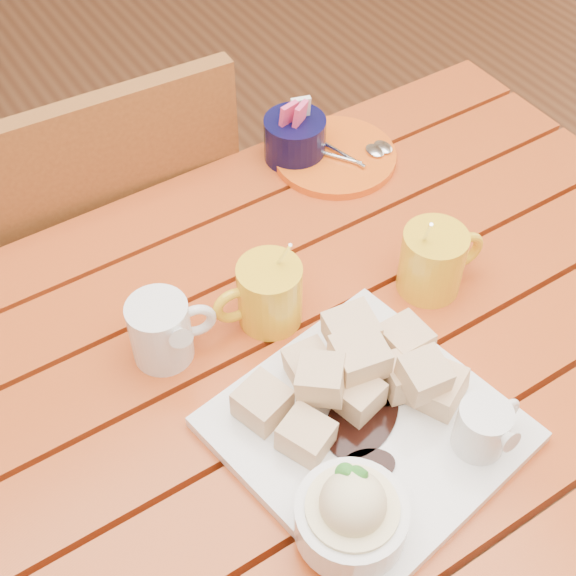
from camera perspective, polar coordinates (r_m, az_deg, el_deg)
table at (r=1.06m, az=1.42°, el=-8.97°), size 1.20×0.79×0.75m
dessert_plate at (r=0.88m, az=5.66°, el=-10.20°), size 0.33×0.33×0.12m
coffee_mug_left at (r=0.98m, az=-1.45°, el=-0.41°), size 0.11×0.08×0.13m
coffee_mug_right at (r=1.03m, az=10.33°, el=1.98°), size 0.12×0.08×0.14m
cream_pitcher at (r=0.96m, az=-8.93°, el=-2.92°), size 0.11×0.09×0.09m
sugar_caddy at (r=1.22m, az=0.49°, el=10.66°), size 0.09×0.09×0.10m
orange_saucer at (r=1.24m, az=3.43°, el=9.36°), size 0.19×0.19×0.02m
chair_far at (r=1.46m, az=-12.88°, el=2.12°), size 0.45×0.45×0.91m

